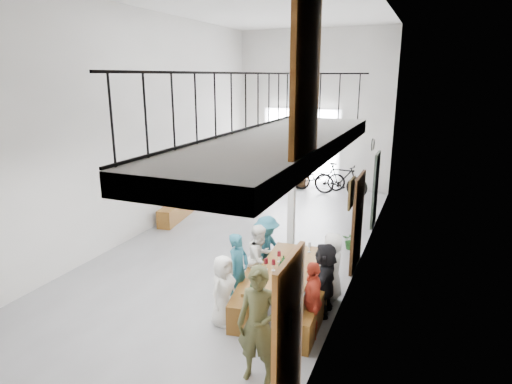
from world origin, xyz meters
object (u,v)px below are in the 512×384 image
at_px(bench_inner, 252,290).
at_px(host_standing, 259,325).
at_px(bicycle_near, 319,177).
at_px(serving_counter, 284,173).
at_px(side_bench, 176,211).
at_px(tasting_table, 286,272).
at_px(oak_barrel, 231,181).

distance_m(bench_inner, host_standing, 2.08).
bearing_deg(bicycle_near, serving_counter, 73.31).
relative_size(host_standing, bicycle_near, 0.88).
bearing_deg(host_standing, side_bench, 128.55).
xyz_separation_m(host_standing, bicycle_near, (-1.72, 9.90, -0.33)).
bearing_deg(tasting_table, serving_counter, 104.32).
height_order(tasting_table, bench_inner, tasting_table).
height_order(oak_barrel, host_standing, host_standing).
bearing_deg(bench_inner, tasting_table, -9.86).
bearing_deg(bicycle_near, bench_inner, 174.09).
bearing_deg(serving_counter, side_bench, -111.37).
bearing_deg(host_standing, tasting_table, 94.11).
bearing_deg(tasting_table, host_standing, -87.64).
relative_size(tasting_table, serving_counter, 1.26).
xyz_separation_m(bench_inner, side_bench, (-3.76, 3.40, -0.00)).
distance_m(tasting_table, host_standing, 1.83).
bearing_deg(host_standing, oak_barrel, 114.83).
height_order(side_bench, bicycle_near, bicycle_near).
xyz_separation_m(oak_barrel, serving_counter, (1.39, 1.58, 0.05)).
distance_m(serving_counter, bicycle_near, 1.35).
distance_m(tasting_table, bench_inner, 0.79).
relative_size(tasting_table, oak_barrel, 2.67).
bearing_deg(serving_counter, oak_barrel, -134.72).
relative_size(bench_inner, host_standing, 1.32).
relative_size(side_bench, host_standing, 1.07).
bearing_deg(bench_inner, oak_barrel, 108.35).
relative_size(tasting_table, side_bench, 1.28).
bearing_deg(bench_inner, host_standing, -74.54).
bearing_deg(oak_barrel, side_bench, -92.89).
relative_size(side_bench, serving_counter, 0.98).
distance_m(oak_barrel, bicycle_near, 3.11).
distance_m(side_bench, host_standing, 6.98).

